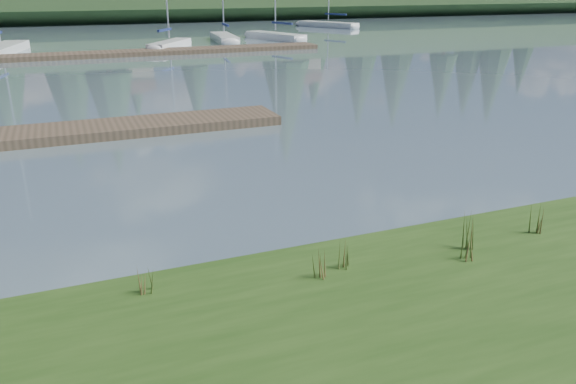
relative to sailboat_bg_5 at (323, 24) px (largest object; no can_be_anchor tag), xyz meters
name	(u,v)px	position (x,y,z in m)	size (l,w,h in m)	color
ground	(103,57)	(-24.60, -18.34, -0.32)	(200.00, 200.00, 0.00)	gray
dock_near	(26,136)	(-28.60, -39.34, -0.17)	(16.00, 2.00, 0.30)	#4C3D2C
dock_far	(134,53)	(-22.60, -18.34, -0.17)	(26.00, 2.20, 0.30)	#4C3D2C
sailboat_bg_1	(5,48)	(-30.69, -13.51, 0.01)	(3.52, 8.60, 12.54)	silver
sailboat_bg_2	(173,44)	(-19.39, -15.06, 0.01)	(4.41, 5.76, 9.42)	silver
sailboat_bg_3	(223,37)	(-14.43, -11.09, 0.01)	(2.23, 7.36, 10.73)	silver
sailboat_bg_4	(271,35)	(-10.21, -11.13, 0.01)	(3.75, 7.20, 10.63)	silver
sailboat_bg_5	(323,24)	(0.00, 0.00, 0.00)	(5.12, 7.68, 11.30)	silver
weed_0	(319,264)	(-24.14, -51.00, 0.27)	(0.17, 0.14, 0.57)	#475B23
weed_1	(344,256)	(-23.65, -50.87, 0.26)	(0.17, 0.14, 0.55)	#475B23
weed_2	(469,231)	(-21.39, -50.99, 0.34)	(0.17, 0.14, 0.75)	#475B23
weed_3	(145,281)	(-26.62, -50.44, 0.23)	(0.17, 0.14, 0.47)	#475B23
weed_4	(467,249)	(-21.67, -51.31, 0.21)	(0.17, 0.14, 0.44)	#475B23
weed_5	(536,221)	(-19.89, -50.94, 0.27)	(0.17, 0.14, 0.57)	#475B23
mud_lip	(267,269)	(-24.60, -49.94, -0.25)	(60.00, 0.50, 0.14)	#33281C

